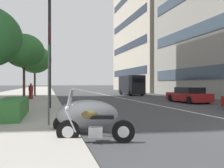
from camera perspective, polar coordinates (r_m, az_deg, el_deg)
The scene contains 12 objects.
sidewalk_right_plaza at distance 36.10m, azimuth -21.37°, elevation -2.37°, with size 160.00×8.94×0.15m, color #A39E93.
lane_centre_stripe at distance 41.67m, azimuth -4.73°, elevation -2.12°, with size 110.00×0.16×0.01m, color silver.
motorcycle_mid_row at distance 6.36m, azimuth -4.50°, elevation -10.77°, with size 0.79×2.11×1.48m.
motorcycle_by_sign_pole at distance 7.57m, azimuth -6.38°, elevation -7.79°, with size 1.25×2.18×1.10m.
car_far_down_avenue at distance 20.69m, azimuth 18.68°, elevation -2.73°, with size 4.25×2.03×1.31m.
delivery_van_ahead at distance 32.14m, azimuth 4.86°, elevation -0.20°, with size 5.30×2.15×2.74m.
parking_sign_by_curb at distance 8.48m, azimuth -15.64°, elevation 1.67°, with size 0.32×0.06×2.89m.
street_lamp_with_banners at distance 14.69m, azimuth -14.41°, elevation 13.68°, with size 1.26×2.00×8.33m.
clipped_hedge_bed at distance 11.25m, azimuth -23.80°, elevation -5.48°, with size 4.14×1.10×0.79m, color #337033.
street_tree_near_plaza_corner at distance 22.00m, azimuth -21.29°, elevation 7.77°, with size 3.56×3.56×5.94m.
street_tree_mid_sidewalk at distance 29.15m, azimuth -18.87°, elevation 5.87°, with size 3.93×3.93×6.09m.
pedestrian_on_plaza at distance 23.31m, azimuth -19.75°, elevation -1.69°, with size 0.48×0.45×1.52m.
Camera 1 is at (-5.89, 7.88, 1.64)m, focal length 36.30 mm.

